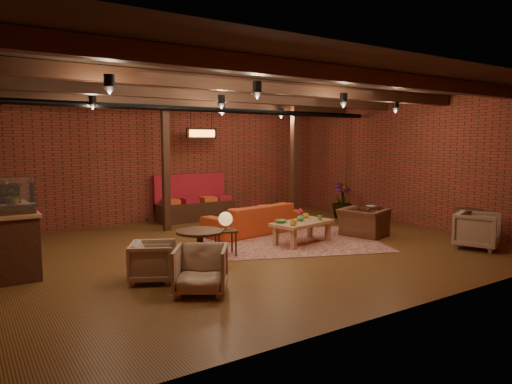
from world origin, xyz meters
TOP-DOWN VIEW (x-y plane):
  - floor at (0.00, 0.00)m, footprint 10.00×10.00m
  - ceiling at (0.00, 0.00)m, footprint 10.00×8.00m
  - wall_back at (0.00, 4.00)m, footprint 10.00×0.02m
  - wall_front at (0.00, -4.00)m, footprint 10.00×0.02m
  - wall_right at (5.00, 0.00)m, footprint 0.02×8.00m
  - ceiling_beams at (0.00, 0.00)m, footprint 9.80×6.40m
  - ceiling_pipe at (0.00, 1.60)m, footprint 9.60×0.12m
  - post_left at (-0.60, 2.60)m, footprint 0.16×0.16m
  - post_right at (2.80, 2.00)m, footprint 0.16×0.16m
  - service_counter at (-4.10, 1.00)m, footprint 0.80×2.50m
  - plant_counter at (-4.00, 1.20)m, footprint 0.35×0.39m
  - banquette at (0.60, 3.55)m, footprint 2.10×0.70m
  - service_sign at (0.60, 3.10)m, footprint 0.86×0.06m
  - ceiling_spotlights at (0.00, 0.00)m, footprint 6.40×4.40m
  - rug at (1.15, 0.01)m, footprint 4.47×3.99m
  - sofa at (0.94, 1.16)m, footprint 2.47×1.27m
  - coffee_table at (1.23, -0.29)m, footprint 1.48×0.95m
  - side_table_lamp at (-0.60, -0.31)m, footprint 0.49×0.49m
  - round_table_left at (-1.66, -1.38)m, footprint 0.74×0.74m
  - armchair_a at (-2.32, -1.10)m, footprint 0.85×0.87m
  - armchair_b at (-1.95, -1.99)m, footprint 0.97×0.96m
  - armchair_right at (2.87, -0.47)m, footprint 0.89×1.11m
  - side_table_book at (3.88, 0.30)m, footprint 0.46×0.46m
  - round_table_right at (4.39, -2.06)m, footprint 0.60×0.60m
  - armchair_far at (3.92, -2.55)m, footprint 1.00×0.97m
  - plant_tall at (4.25, 1.67)m, footprint 1.72×1.72m

SIDE VIEW (x-z plane):
  - floor at x=0.00m, z-range 0.00..0.00m
  - rug at x=1.15m, z-range 0.00..0.01m
  - armchair_a at x=-2.32m, z-range 0.00..0.68m
  - sofa at x=0.94m, z-range 0.00..0.69m
  - armchair_b at x=-1.95m, z-range 0.00..0.74m
  - armchair_far at x=3.92m, z-range 0.00..0.80m
  - coffee_table at x=1.23m, z-range 0.06..0.78m
  - armchair_right at x=2.87m, z-range 0.00..0.85m
  - round_table_right at x=4.39m, z-range 0.12..0.82m
  - side_table_book at x=3.88m, z-range 0.21..0.73m
  - banquette at x=0.60m, z-range 0.00..1.00m
  - round_table_left at x=-1.66m, z-range 0.14..0.90m
  - side_table_lamp at x=-0.60m, z-range 0.22..1.05m
  - service_counter at x=-4.10m, z-range 0.00..1.60m
  - plant_counter at x=-4.00m, z-range 1.07..1.37m
  - plant_tall at x=4.25m, z-range 0.00..2.96m
  - wall_back at x=0.00m, z-range 0.00..3.20m
  - wall_front at x=0.00m, z-range 0.00..3.20m
  - wall_right at x=5.00m, z-range 0.00..3.20m
  - post_left at x=-0.60m, z-range 0.00..3.20m
  - post_right at x=2.80m, z-range 0.00..3.20m
  - service_sign at x=0.60m, z-range 2.20..2.50m
  - ceiling_pipe at x=0.00m, z-range 2.79..2.91m
  - ceiling_spotlights at x=0.00m, z-range 2.72..3.00m
  - ceiling_beams at x=0.00m, z-range 2.97..3.19m
  - ceiling at x=0.00m, z-range 3.19..3.21m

